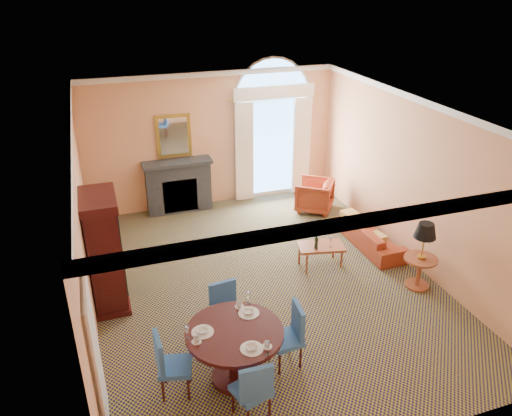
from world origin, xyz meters
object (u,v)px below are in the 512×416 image
object	(u,v)px
sofa	(373,237)
armchair	(314,195)
coffee_table	(321,247)
dining_table	(235,344)
armoire	(105,253)
side_table	(423,247)

from	to	relation	value
sofa	armchair	bearing A→B (deg)	10.40
armchair	coffee_table	bearing A→B (deg)	14.13
dining_table	coffee_table	world-z (taller)	dining_table
armoire	side_table	bearing A→B (deg)	-13.69
armoire	armchair	distance (m)	5.39
armchair	armoire	bearing A→B (deg)	-29.39
dining_table	sofa	distance (m)	4.58
armoire	armchair	world-z (taller)	armoire
armoire	sofa	world-z (taller)	armoire
armoire	dining_table	bearing A→B (deg)	-57.92
coffee_table	sofa	bearing A→B (deg)	23.47
armoire	armchair	bearing A→B (deg)	24.62
armchair	dining_table	bearing A→B (deg)	0.32
sofa	armchair	size ratio (longest dim) A/B	2.00
armoire	dining_table	xyz separation A→B (m)	(1.52, -2.43, -0.36)
armoire	dining_table	distance (m)	2.89
armoire	coffee_table	xyz separation A→B (m)	(3.94, -0.09, -0.56)
armchair	side_table	bearing A→B (deg)	43.20
dining_table	sofa	world-z (taller)	dining_table
dining_table	armchair	bearing A→B (deg)	54.34
dining_table	armchair	xyz separation A→B (m)	(3.35, 4.67, -0.24)
coffee_table	side_table	distance (m)	1.87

